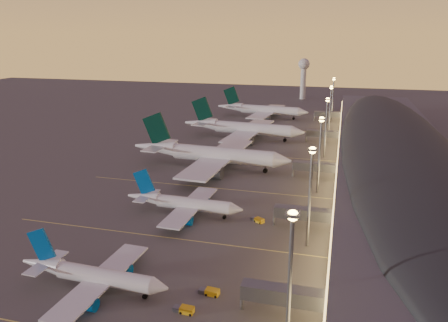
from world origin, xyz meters
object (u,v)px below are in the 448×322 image
baggage_tug_a (184,310)px  airliner_wide_mid (243,128)px  airliner_narrow_south (93,275)px  baggage_tug_c (258,220)px  airliner_narrow_north (184,203)px  airliner_wide_near (209,154)px  baggage_tug_b (210,292)px  airliner_wide_far (262,110)px  radar_tower (304,72)px

baggage_tug_a → airliner_wide_mid: bearing=101.7°
airliner_narrow_south → baggage_tug_c: size_ratio=8.10×
airliner_narrow_north → baggage_tug_a: size_ratio=8.70×
airliner_wide_near → baggage_tug_a: size_ratio=15.84×
airliner_narrow_north → airliner_wide_near: 47.56m
baggage_tug_c → airliner_wide_near: bearing=153.2°
airliner_wide_near → baggage_tug_a: airliner_wide_near is taller
airliner_wide_near → baggage_tug_b: size_ratio=15.08×
airliner_wide_far → radar_tower: size_ratio=1.83×
airliner_narrow_north → baggage_tug_c: airliner_narrow_north is taller
airliner_narrow_south → airliner_wide_far: bearing=92.4°
airliner_narrow_south → airliner_narrow_north: 42.53m
baggage_tug_a → airliner_wide_far: bearing=99.5°
airliner_narrow_south → baggage_tug_a: airliner_narrow_south is taller
airliner_wide_mid → airliner_wide_far: airliner_wide_mid is taller
airliner_wide_far → baggage_tug_a: 205.20m
airliner_narrow_north → airliner_wide_far: airliner_wide_far is taller
baggage_tug_b → radar_tower: bearing=97.0°
airliner_wide_near → airliner_narrow_north: bearing=-78.8°
airliner_narrow_north → baggage_tug_a: 47.92m
airliner_narrow_north → airliner_wide_near: airliner_wide_near is taller
airliner_wide_near → airliner_wide_far: bearing=93.1°
airliner_wide_near → airliner_narrow_south: bearing=-85.4°
baggage_tug_a → airliner_narrow_north: bearing=113.5°
airliner_narrow_south → baggage_tug_a: (21.20, -2.54, -2.63)m
baggage_tug_a → baggage_tug_b: bearing=70.3°
airliner_narrow_south → baggage_tug_c: (26.81, 42.58, -2.64)m
airliner_wide_mid → airliner_wide_far: size_ratio=1.07×
airliner_wide_mid → airliner_wide_far: 59.39m
airliner_wide_near → airliner_wide_mid: size_ratio=1.04×
baggage_tug_b → airliner_wide_mid: bearing=105.4°
radar_tower → baggage_tug_a: bearing=-88.9°
baggage_tug_c → airliner_wide_mid: bearing=137.0°
airliner_narrow_north → airliner_narrow_south: bearing=-94.3°
airliner_narrow_south → airliner_wide_far: 201.37m
radar_tower → baggage_tug_c: (11.24, -248.83, -21.32)m
airliner_narrow_south → airliner_narrow_north: airliner_narrow_north is taller
baggage_tug_c → radar_tower: bearing=124.3°
airliner_wide_mid → baggage_tug_b: (24.66, -137.51, -4.68)m
airliner_wide_mid → radar_tower: 151.20m
baggage_tug_a → airliner_narrow_south: bearing=176.3°
airliner_narrow_south → airliner_wide_far: (-1.50, 201.35, 1.71)m
baggage_tug_b → baggage_tug_c: 38.20m
baggage_tug_b → baggage_tug_c: bearing=91.3°
airliner_wide_near → airliner_wide_far: airliner_wide_near is taller
baggage_tug_a → baggage_tug_c: baggage_tug_a is taller
airliner_wide_near → baggage_tug_b: airliner_wide_near is taller
airliner_narrow_north → baggage_tug_b: 42.71m
airliner_narrow_north → radar_tower: bearing=89.2°
airliner_wide_mid → baggage_tug_c: 103.19m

